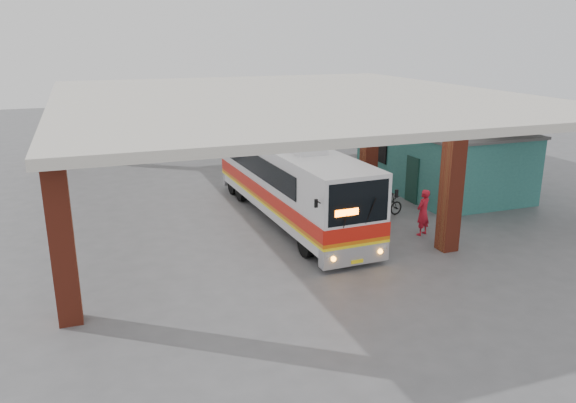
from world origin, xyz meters
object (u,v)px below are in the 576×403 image
(coach_bus, at_px, (290,181))
(motorcycle, at_px, (385,206))
(pedestrian, at_px, (423,212))
(red_chair, at_px, (374,181))

(coach_bus, relative_size, motorcycle, 6.62)
(pedestrian, bearing_deg, red_chair, -126.47)
(motorcycle, relative_size, red_chair, 2.40)
(coach_bus, xyz_separation_m, pedestrian, (4.10, -3.45, -0.77))
(pedestrian, distance_m, red_chair, 6.84)
(coach_bus, xyz_separation_m, red_chair, (5.64, 3.19, -1.32))
(motorcycle, distance_m, red_chair, 4.58)
(coach_bus, relative_size, red_chair, 15.88)
(coach_bus, height_order, motorcycle, coach_bus)
(motorcycle, bearing_deg, pedestrian, 175.68)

